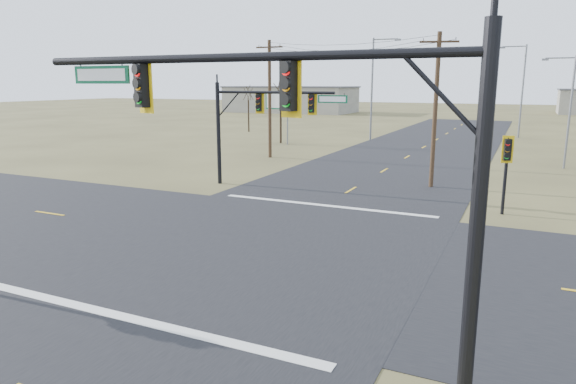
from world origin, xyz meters
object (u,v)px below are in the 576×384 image
object	(u,v)px
utility_pole_near	(435,109)
highway_sign	(278,107)
streetlight_c	(374,84)
bare_tree_a	(281,90)
utility_pole_far	(270,98)
streetlight_a	(568,106)
streetlight_b	(521,86)
pedestal_signal_ne	(507,156)
bare_tree_b	(248,92)
mast_arm_far	(261,112)
mast_arm_near	(307,128)

from	to	relation	value
utility_pole_near	highway_sign	distance (m)	25.64
streetlight_c	bare_tree_a	bearing A→B (deg)	-132.08
utility_pole_far	streetlight_a	world-z (taller)	utility_pole_far
streetlight_b	bare_tree_a	size ratio (longest dim) A/B	1.51
pedestal_signal_ne	highway_sign	world-z (taller)	highway_sign
highway_sign	streetlight_b	distance (m)	29.68
utility_pole_near	streetlight_b	size ratio (longest dim) A/B	0.87
bare_tree_a	highway_sign	bearing A→B (deg)	-81.03
bare_tree_b	utility_pole_far	bearing A→B (deg)	-56.35
pedestal_signal_ne	bare_tree_a	distance (m)	33.69
utility_pole_near	bare_tree_a	distance (m)	26.41
utility_pole_near	streetlight_a	distance (m)	14.18
streetlight_a	bare_tree_a	bearing A→B (deg)	167.68
mast_arm_far	utility_pole_far	size ratio (longest dim) A/B	0.88
streetlight_a	bare_tree_b	xyz separation A→B (m)	(-37.11, 16.65, 0.48)
pedestal_signal_ne	bare_tree_b	size ratio (longest dim) A/B	0.61
mast_arm_far	bare_tree_a	bearing A→B (deg)	95.39
pedestal_signal_ne	utility_pole_near	distance (m)	7.51
utility_pole_far	highway_sign	size ratio (longest dim) A/B	1.80
highway_sign	streetlight_c	world-z (taller)	streetlight_c
utility_pole_near	streetlight_c	bearing A→B (deg)	113.63
bare_tree_a	streetlight_c	bearing A→B (deg)	40.22
utility_pole_near	streetlight_b	xyz separation A→B (m)	(4.06, 35.36, 1.20)
mast_arm_far	bare_tree_a	distance (m)	24.61
utility_pole_near	streetlight_a	size ratio (longest dim) A/B	1.12
mast_arm_near	pedestal_signal_ne	size ratio (longest dim) A/B	2.77
mast_arm_far	bare_tree_b	size ratio (longest dim) A/B	1.34
streetlight_c	bare_tree_a	xyz separation A→B (m)	(-8.36, -7.07, -0.69)
mast_arm_far	highway_sign	xyz separation A→B (m)	(-9.45, 21.66, -0.73)
streetlight_c	highway_sign	bearing A→B (deg)	-127.87
mast_arm_near	highway_sign	bearing A→B (deg)	133.07
streetlight_c	utility_pole_far	bearing A→B (deg)	-96.44
mast_arm_near	utility_pole_far	distance (m)	34.42
bare_tree_a	bare_tree_b	bearing A→B (deg)	133.48
bare_tree_b	highway_sign	bearing A→B (deg)	-48.63
highway_sign	bare_tree_b	distance (m)	15.27
mast_arm_far	utility_pole_far	xyz separation A→B (m)	(-5.64, 12.25, 0.48)
utility_pole_near	streetlight_c	xyz separation A→B (m)	(-10.96, 25.05, 1.48)
streetlight_c	utility_pole_near	bearing A→B (deg)	-58.67
streetlight_b	streetlight_a	bearing A→B (deg)	-104.51
mast_arm_near	streetlight_b	distance (m)	58.13
streetlight_a	streetlight_c	bearing A→B (deg)	145.36
mast_arm_near	mast_arm_far	distance (m)	20.99
utility_pole_far	pedestal_signal_ne	bearing A→B (deg)	-33.82
mast_arm_near	mast_arm_far	size ratio (longest dim) A/B	1.25
mast_arm_near	bare_tree_a	bearing A→B (deg)	132.69
utility_pole_far	streetlight_a	bearing A→B (deg)	10.20
streetlight_a	bare_tree_a	xyz separation A→B (m)	(-27.21, 6.20, 0.95)
mast_arm_near	bare_tree_b	bearing A→B (deg)	136.73
pedestal_signal_ne	streetlight_c	world-z (taller)	streetlight_c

